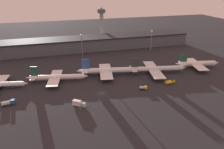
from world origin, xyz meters
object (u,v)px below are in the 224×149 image
(airplane_2, at_px, (108,71))
(service_vehicle_0, at_px, (170,82))
(airplane_1, at_px, (57,77))
(airplane_3, at_px, (155,69))
(service_vehicle_3, at_px, (8,103))
(service_vehicle_4, at_px, (143,88))
(control_tower, at_px, (102,22))
(airplane_4, at_px, (197,64))
(service_vehicle_2, at_px, (79,103))

(airplane_2, height_order, service_vehicle_0, airplane_2)
(airplane_1, bearing_deg, airplane_3, 6.54)
(service_vehicle_3, distance_m, service_vehicle_4, 83.46)
(service_vehicle_3, bearing_deg, service_vehicle_0, -11.42)
(airplane_2, bearing_deg, service_vehicle_4, -50.84)
(airplane_1, relative_size, service_vehicle_3, 5.96)
(airplane_1, height_order, service_vehicle_3, airplane_1)
(airplane_2, distance_m, control_tower, 103.70)
(airplane_4, bearing_deg, service_vehicle_4, -146.11)
(service_vehicle_3, distance_m, control_tower, 155.43)
(service_vehicle_4, distance_m, control_tower, 132.31)
(airplane_1, bearing_deg, service_vehicle_0, -8.07)
(service_vehicle_0, xyz_separation_m, service_vehicle_3, (-105.26, -0.39, 0.37))
(service_vehicle_4, bearing_deg, airplane_1, 167.82)
(service_vehicle_0, distance_m, control_tower, 130.20)
(airplane_1, xyz_separation_m, control_tower, (57.55, 100.87, 20.53))
(airplane_1, bearing_deg, service_vehicle_3, -126.82)
(airplane_3, xyz_separation_m, service_vehicle_2, (-64.76, -33.30, -1.44))
(service_vehicle_3, xyz_separation_m, service_vehicle_4, (83.41, -3.11, -0.30))
(airplane_3, distance_m, service_vehicle_2, 72.83)
(airplane_3, xyz_separation_m, service_vehicle_4, (-20.48, -23.99, -2.02))
(service_vehicle_4, bearing_deg, airplane_2, 134.67)
(service_vehicle_2, bearing_deg, service_vehicle_0, 47.84)
(service_vehicle_4, height_order, control_tower, control_tower)
(airplane_3, height_order, airplane_4, airplane_3)
(service_vehicle_4, bearing_deg, airplane_3, 65.78)
(control_tower, bearing_deg, service_vehicle_4, -91.35)
(service_vehicle_2, xyz_separation_m, service_vehicle_4, (44.27, 9.31, -0.58))
(service_vehicle_4, bearing_deg, service_vehicle_3, -165.86)
(airplane_4, height_order, service_vehicle_3, airplane_4)
(airplane_3, distance_m, airplane_4, 38.65)
(airplane_1, distance_m, control_tower, 117.93)
(airplane_1, height_order, control_tower, control_tower)
(service_vehicle_0, bearing_deg, airplane_4, 18.72)
(service_vehicle_3, height_order, control_tower, control_tower)
(airplane_2, bearing_deg, service_vehicle_0, -24.42)
(airplane_1, bearing_deg, control_tower, 71.06)
(service_vehicle_0, bearing_deg, airplane_1, 149.61)
(service_vehicle_2, xyz_separation_m, control_tower, (47.34, 139.71, 21.61))
(airplane_2, height_order, service_vehicle_4, airplane_2)
(service_vehicle_2, bearing_deg, airplane_4, 55.36)
(airplane_4, relative_size, service_vehicle_0, 4.97)
(control_tower, bearing_deg, service_vehicle_2, -108.72)
(airplane_3, distance_m, service_vehicle_0, 20.65)
(airplane_1, distance_m, service_vehicle_4, 62.00)
(service_vehicle_0, relative_size, service_vehicle_2, 0.98)
(airplane_3, xyz_separation_m, service_vehicle_3, (-103.89, -20.88, -1.72))
(service_vehicle_2, bearing_deg, service_vehicle_3, -160.73)
(service_vehicle_4, relative_size, control_tower, 0.13)
(airplane_3, height_order, service_vehicle_0, airplane_3)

